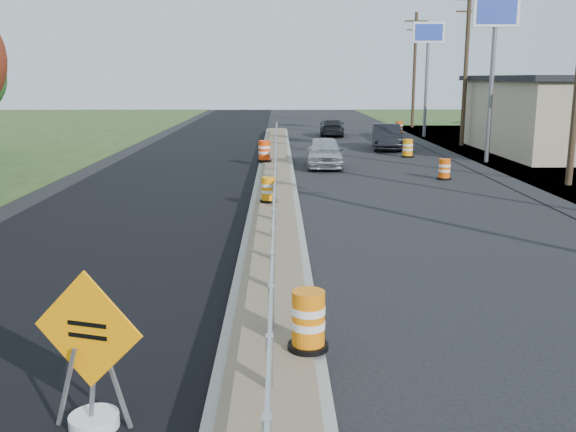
{
  "coord_description": "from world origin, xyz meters",
  "views": [
    {
      "loc": [
        0.12,
        -15.66,
        4.14
      ],
      "look_at": [
        0.33,
        -1.58,
        1.1
      ],
      "focal_mm": 40.0,
      "sensor_mm": 36.0,
      "label": 1
    }
  ],
  "objects_px": {
    "barrel_median_near": "(308,322)",
    "barrel_shoulder_near": "(444,170)",
    "car_dark_far": "(332,127)",
    "barrel_shoulder_mid": "(408,149)",
    "barrel_median_mid": "(268,190)",
    "barrel_median_far": "(264,151)",
    "car_silver": "(324,152)",
    "barrel_shoulder_far": "(399,128)",
    "car_dark_mid": "(387,137)",
    "caution_sign": "(92,390)"
  },
  "relations": [
    {
      "from": "barrel_median_near",
      "to": "barrel_shoulder_near",
      "type": "relative_size",
      "value": 1.04
    },
    {
      "from": "car_dark_far",
      "to": "barrel_shoulder_mid",
      "type": "bearing_deg",
      "value": 107.28
    },
    {
      "from": "barrel_median_mid",
      "to": "barrel_median_far",
      "type": "distance_m",
      "value": 10.2
    },
    {
      "from": "barrel_median_near",
      "to": "barrel_median_mid",
      "type": "relative_size",
      "value": 1.11
    },
    {
      "from": "barrel_median_near",
      "to": "car_silver",
      "type": "xyz_separation_m",
      "value": [
        1.75,
        21.32,
        0.05
      ]
    },
    {
      "from": "barrel_median_mid",
      "to": "barrel_shoulder_far",
      "type": "bearing_deg",
      "value": 71.45
    },
    {
      "from": "barrel_median_far",
      "to": "car_dark_mid",
      "type": "relative_size",
      "value": 0.22
    },
    {
      "from": "barrel_shoulder_mid",
      "to": "barrel_shoulder_far",
      "type": "distance_m",
      "value": 14.53
    },
    {
      "from": "car_dark_mid",
      "to": "barrel_median_near",
      "type": "bearing_deg",
      "value": -95.34
    },
    {
      "from": "barrel_shoulder_near",
      "to": "car_dark_far",
      "type": "bearing_deg",
      "value": 98.37
    },
    {
      "from": "barrel_shoulder_far",
      "to": "barrel_shoulder_mid",
      "type": "bearing_deg",
      "value": -98.71
    },
    {
      "from": "barrel_median_far",
      "to": "barrel_shoulder_far",
      "type": "xyz_separation_m",
      "value": [
        9.75,
        17.83,
        -0.26
      ]
    },
    {
      "from": "barrel_median_far",
      "to": "barrel_median_mid",
      "type": "bearing_deg",
      "value": -88.07
    },
    {
      "from": "barrel_shoulder_mid",
      "to": "car_dark_far",
      "type": "relative_size",
      "value": 0.22
    },
    {
      "from": "barrel_shoulder_near",
      "to": "car_dark_mid",
      "type": "height_order",
      "value": "car_dark_mid"
    },
    {
      "from": "caution_sign",
      "to": "car_dark_mid",
      "type": "distance_m",
      "value": 31.82
    },
    {
      "from": "barrel_shoulder_far",
      "to": "car_dark_mid",
      "type": "relative_size",
      "value": 0.21
    },
    {
      "from": "barrel_median_near",
      "to": "car_dark_far",
      "type": "distance_m",
      "value": 37.99
    },
    {
      "from": "barrel_median_near",
      "to": "barrel_shoulder_mid",
      "type": "xyz_separation_m",
      "value": [
        6.45,
        25.1,
        -0.2
      ]
    },
    {
      "from": "barrel_shoulder_near",
      "to": "barrel_median_far",
      "type": "bearing_deg",
      "value": 151.2
    },
    {
      "from": "barrel_shoulder_near",
      "to": "car_silver",
      "type": "bearing_deg",
      "value": 140.75
    },
    {
      "from": "barrel_shoulder_mid",
      "to": "car_dark_mid",
      "type": "bearing_deg",
      "value": 97.53
    },
    {
      "from": "car_dark_mid",
      "to": "barrel_shoulder_near",
      "type": "bearing_deg",
      "value": -81.13
    },
    {
      "from": "caution_sign",
      "to": "barrel_median_far",
      "type": "xyz_separation_m",
      "value": [
        1.56,
        23.38,
        0.2
      ]
    },
    {
      "from": "barrel_shoulder_near",
      "to": "car_silver",
      "type": "distance_m",
      "value": 6.1
    },
    {
      "from": "caution_sign",
      "to": "barrel_median_far",
      "type": "relative_size",
      "value": 1.98
    },
    {
      "from": "barrel_median_mid",
      "to": "caution_sign",
      "type": "bearing_deg",
      "value": -98.23
    },
    {
      "from": "barrel_median_far",
      "to": "car_dark_far",
      "type": "height_order",
      "value": "car_dark_far"
    },
    {
      "from": "barrel_median_near",
      "to": "barrel_shoulder_far",
      "type": "height_order",
      "value": "barrel_median_near"
    },
    {
      "from": "barrel_shoulder_near",
      "to": "barrel_shoulder_far",
      "type": "distance_m",
      "value": 22.1
    },
    {
      "from": "barrel_shoulder_near",
      "to": "car_dark_far",
      "type": "distance_m",
      "value": 20.58
    },
    {
      "from": "barrel_shoulder_mid",
      "to": "barrel_shoulder_far",
      "type": "relative_size",
      "value": 1.01
    },
    {
      "from": "barrel_median_mid",
      "to": "barrel_shoulder_far",
      "type": "height_order",
      "value": "barrel_median_mid"
    },
    {
      "from": "car_dark_far",
      "to": "car_dark_mid",
      "type": "bearing_deg",
      "value": 109.6
    },
    {
      "from": "barrel_median_far",
      "to": "caution_sign",
      "type": "bearing_deg",
      "value": -93.83
    },
    {
      "from": "barrel_median_far",
      "to": "barrel_shoulder_far",
      "type": "height_order",
      "value": "barrel_median_far"
    },
    {
      "from": "barrel_median_mid",
      "to": "barrel_shoulder_far",
      "type": "relative_size",
      "value": 0.85
    },
    {
      "from": "car_dark_mid",
      "to": "caution_sign",
      "type": "bearing_deg",
      "value": -99.4
    },
    {
      "from": "caution_sign",
      "to": "barrel_shoulder_mid",
      "type": "relative_size",
      "value": 2.08
    },
    {
      "from": "barrel_median_near",
      "to": "barrel_shoulder_far",
      "type": "distance_m",
      "value": 40.4
    },
    {
      "from": "barrel_shoulder_far",
      "to": "car_dark_mid",
      "type": "xyz_separation_m",
      "value": [
        -2.7,
        -10.58,
        0.28
      ]
    },
    {
      "from": "barrel_shoulder_far",
      "to": "car_dark_mid",
      "type": "bearing_deg",
      "value": -104.31
    },
    {
      "from": "barrel_median_mid",
      "to": "barrel_median_near",
      "type": "bearing_deg",
      "value": -86.21
    },
    {
      "from": "barrel_shoulder_far",
      "to": "car_silver",
      "type": "relative_size",
      "value": 0.23
    },
    {
      "from": "barrel_median_mid",
      "to": "car_dark_mid",
      "type": "xyz_separation_m",
      "value": [
        6.71,
        17.45,
        0.12
      ]
    },
    {
      "from": "barrel_shoulder_far",
      "to": "barrel_median_near",
      "type": "bearing_deg",
      "value": -102.36
    },
    {
      "from": "caution_sign",
      "to": "car_dark_mid",
      "type": "xyz_separation_m",
      "value": [
        8.61,
        30.63,
        0.23
      ]
    },
    {
      "from": "barrel_shoulder_mid",
      "to": "barrel_shoulder_far",
      "type": "height_order",
      "value": "barrel_shoulder_mid"
    },
    {
      "from": "barrel_median_mid",
      "to": "car_silver",
      "type": "height_order",
      "value": "car_silver"
    },
    {
      "from": "car_silver",
      "to": "car_dark_mid",
      "type": "height_order",
      "value": "car_dark_mid"
    }
  ]
}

